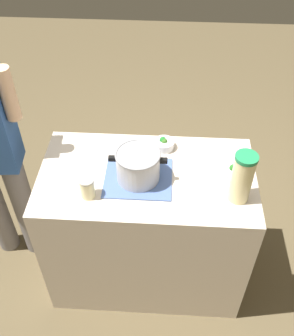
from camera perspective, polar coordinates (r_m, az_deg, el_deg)
The scene contains 8 objects.
ground_plane at distance 2.90m, azimuth -0.00°, elevation -14.04°, with size 8.00×8.00×0.00m, color brown.
counter_slab at distance 2.52m, azimuth -0.00°, elevation -8.46°, with size 1.18×0.66×0.93m, color beige.
dish_cloth at distance 2.14m, azimuth -1.25°, elevation -1.40°, with size 0.36×0.31×0.01m, color #4E69A8.
cooking_pot at distance 2.07m, azimuth -1.29°, elevation 0.40°, with size 0.30×0.24×0.17m.
lemonade_pitcher at distance 2.00m, azimuth 13.40°, elevation -1.35°, with size 0.11×0.11×0.29m.
mason_jar at distance 2.04m, azimuth -8.52°, elevation -2.78°, with size 0.08×0.08×0.12m.
broccoli_bowl_front at distance 2.31m, azimuth 2.45°, elevation 3.46°, with size 0.12×0.12×0.07m.
broccoli_bowl_center at distance 2.20m, azimuth 12.09°, elevation -0.42°, with size 0.14×0.14×0.07m.
Camera 1 is at (-0.09, 1.52, 2.47)m, focal length 42.77 mm.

